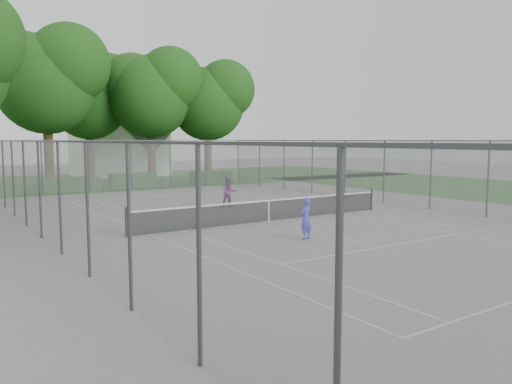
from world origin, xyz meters
TOP-DOWN VIEW (x-y plane):
  - ground at (0.00, 0.00)m, footprint 120.00×120.00m
  - grass_far at (0.00, 26.00)m, footprint 60.00×20.00m
  - court_markings at (0.00, 0.00)m, footprint 11.03×23.83m
  - tennis_net at (0.00, 0.00)m, footprint 12.87×0.10m
  - perimeter_fence at (0.00, 0.00)m, footprint 18.08×34.08m
  - tree_far_left at (-4.65, 20.79)m, footprint 8.19×7.48m
  - tree_far_midleft at (-0.59, 24.72)m, footprint 7.41×6.76m
  - tree_far_midright at (3.40, 21.23)m, footprint 7.67×7.00m
  - tree_far_right at (8.27, 20.55)m, footprint 7.18×6.56m
  - hedge_left at (-4.11, 17.74)m, footprint 3.84×1.15m
  - hedge_mid at (0.52, 18.18)m, footprint 3.43×0.98m
  - hedge_right at (6.94, 17.91)m, footprint 3.33×1.22m
  - house at (3.84, 30.86)m, footprint 8.29×6.43m
  - girl_player at (-1.24, -4.02)m, footprint 0.64×0.52m
  - woman_player at (0.75, 4.66)m, footprint 0.92×0.79m

SIDE VIEW (x-z plane):
  - ground at x=0.00m, z-range 0.00..0.00m
  - grass_far at x=0.00m, z-range 0.00..0.00m
  - court_markings at x=0.00m, z-range 0.00..0.01m
  - hedge_left at x=-4.11m, z-range 0.00..0.96m
  - hedge_right at x=6.94m, z-range 0.00..1.00m
  - tennis_net at x=0.00m, z-range -0.04..1.06m
  - hedge_mid at x=0.52m, z-range 0.00..1.08m
  - girl_player at x=-1.24m, z-range 0.00..1.51m
  - woman_player at x=0.75m, z-range 0.00..1.64m
  - perimeter_fence at x=0.00m, z-range 0.05..3.57m
  - house at x=3.84m, z-range -1.01..9.32m
  - tree_far_right at x=8.27m, z-range 1.93..12.26m
  - tree_far_midleft at x=-0.59m, z-range 1.99..12.64m
  - tree_far_midright at x=3.40m, z-range 2.06..13.09m
  - tree_far_left at x=-4.65m, z-range 2.21..13.99m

